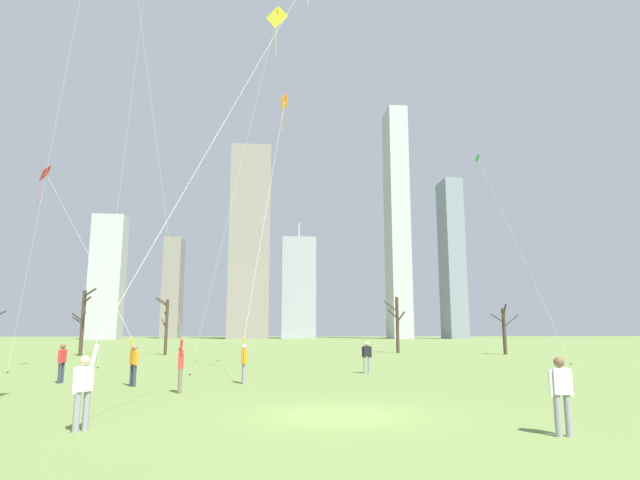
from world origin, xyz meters
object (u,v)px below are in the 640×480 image
Objects in this scene: kite_flyer_midfield_right_red at (112,315)px; bare_tree_center at (504,328)px; distant_kite_high_overhead_green at (486,177)px; bare_tree_right_of_center at (397,322)px; distant_kite_low_near_trees_yellow at (272,38)px; kite_flyer_midfield_left_white at (139,286)px; bystander_watching_nearby at (561,392)px; distant_kite_drifting_left_purple at (143,6)px; kite_flyer_foreground_right_orange at (253,304)px; bystander_far_off_by_trees at (367,356)px; bare_tree_left_of_center at (166,325)px; bare_tree_leftmost at (83,319)px; kite_flyer_foreground_left_teal at (168,266)px; bystander_strolling_midfield at (62,361)px.

kite_flyer_midfield_right_red reaches higher than bare_tree_center.
bare_tree_right_of_center is at bearing 107.46° from distant_kite_high_overhead_green.
kite_flyer_midfield_left_white is at bearing -102.94° from distant_kite_low_near_trees_yellow.
distant_kite_high_overhead_green is at bearing -118.07° from bare_tree_center.
distant_kite_drifting_left_purple is (-15.82, 25.26, 24.73)m from bystander_watching_nearby.
kite_flyer_foreground_right_orange is 1.01× the size of distant_kite_high_overhead_green.
bare_tree_right_of_center is 10.21m from bare_tree_center.
kite_flyer_foreground_right_orange is at bearing -148.79° from bystander_far_off_by_trees.
bare_tree_left_of_center is 7.13m from bare_tree_leftmost.
bare_tree_right_of_center is at bearing 64.94° from kite_flyer_foreground_right_orange.
distant_kite_high_overhead_green is 3.18× the size of bare_tree_left_of_center.
bare_tree_center is at bearing 53.90° from kite_flyer_midfield_left_white.
distant_kite_drifting_left_purple reaches higher than bare_tree_left_of_center.
distant_kite_drifting_left_purple reaches higher than kite_flyer_midfield_left_white.
kite_flyer_foreground_left_teal is at bearing 145.37° from bystander_watching_nearby.
kite_flyer_midfield_left_white is 10.52m from kite_flyer_foreground_right_orange.
distant_kite_low_near_trees_yellow is at bearing -41.78° from distant_kite_drifting_left_purple.
kite_flyer_midfield_right_red reaches higher than bystander_watching_nearby.
kite_flyer_midfield_left_white is 4.28× the size of bare_tree_center.
bystander_far_off_by_trees and bystander_strolling_midfield have the same top height.
bare_tree_center is (16.83, 20.80, 1.52)m from bystander_far_off_by_trees.
bystander_watching_nearby is (12.95, -12.78, -1.94)m from kite_flyer_midfield_right_red.
bystander_watching_nearby is at bearing -86.09° from bystander_far_off_by_trees.
kite_flyer_foreground_right_orange is 3.00× the size of bare_tree_right_of_center.
bare_tree_leftmost is (-21.63, 21.64, 2.26)m from bystander_far_off_by_trees.
bare_tree_center is at bearing -3.29° from bare_tree_left_of_center.
distant_kite_drifting_left_purple is 29.14m from distant_kite_high_overhead_green.
kite_flyer_foreground_left_teal is 34.40m from bare_tree_leftmost.
kite_flyer_midfield_left_white is 42.17m from bare_tree_right_of_center.
bystander_far_off_by_trees is at bearing -135.68° from distant_kite_high_overhead_green.
kite_flyer_midfield_left_white is 3.42× the size of bare_tree_leftmost.
distant_kite_drifting_left_purple is (-14.68, 8.67, 24.73)m from bystander_far_off_by_trees.
bystander_strolling_midfield is (-5.41, 6.24, -3.35)m from kite_flyer_foreground_left_teal.
bystander_strolling_midfield is 26.51m from bare_tree_left_of_center.
distant_kite_drifting_left_purple is at bearing 149.45° from bystander_far_off_by_trees.
kite_flyer_foreground_left_teal is 11.97m from bystander_watching_nearby.
distant_kite_low_near_trees_yellow reaches higher than kite_flyer_midfield_right_red.
kite_flyer_midfield_left_white is 3.77m from kite_flyer_foreground_left_teal.
distant_kite_low_near_trees_yellow reaches higher than bare_tree_center.
bare_tree_right_of_center is (16.02, 39.01, -0.26)m from kite_flyer_midfield_left_white.
kite_flyer_midfield_right_red is 26.15m from distant_kite_drifting_left_purple.
distant_kite_drifting_left_purple is (-0.95, 12.49, 24.73)m from bystander_strolling_midfield.
kite_flyer_foreground_left_teal reaches higher than kite_flyer_midfield_right_red.
bare_tree_left_of_center is (-8.80, 26.11, -0.63)m from kite_flyer_foreground_right_orange.
distant_kite_drifting_left_purple reaches higher than bare_tree_right_of_center.
kite_flyer_midfield_right_red is 0.62× the size of kite_flyer_foreground_left_teal.
kite_flyer_midfield_right_red is 17.54m from distant_kite_low_near_trees_yellow.
kite_flyer_foreground_right_orange is at bearing -99.82° from distant_kite_low_near_trees_yellow.
bare_tree_center is (15.69, 37.39, 1.52)m from bystander_watching_nearby.
distant_kite_low_near_trees_yellow is 32.24m from bare_tree_right_of_center.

